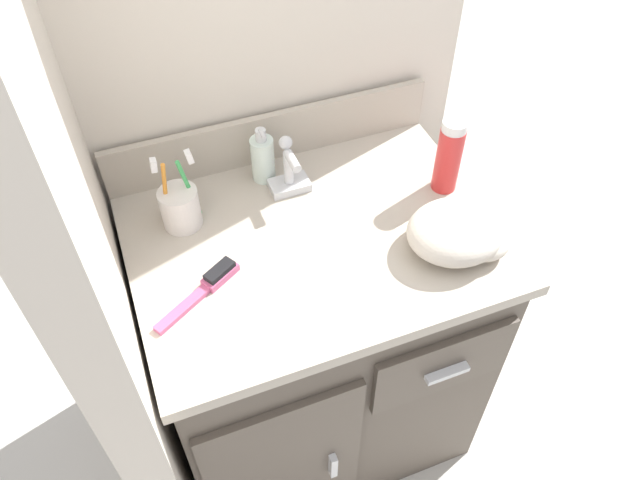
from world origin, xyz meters
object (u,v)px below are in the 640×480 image
object	(u,v)px
toothbrush_cup	(180,207)
shaving_cream_can	(449,156)
hand_towel	(461,233)
soap_dispenser	(263,158)
hairbrush	(208,285)

from	to	relation	value
toothbrush_cup	shaving_cream_can	world-z (taller)	shaving_cream_can
hand_towel	soap_dispenser	bearing A→B (deg)	131.46
toothbrush_cup	hand_towel	bearing A→B (deg)	-27.95
toothbrush_cup	shaving_cream_can	xyz separation A→B (m)	(0.58, -0.10, 0.04)
shaving_cream_can	toothbrush_cup	bearing A→B (deg)	170.10
soap_dispenser	hairbrush	distance (m)	0.34
shaving_cream_can	hand_towel	distance (m)	0.19
toothbrush_cup	hand_towel	xyz separation A→B (m)	(0.52, -0.27, -0.01)
soap_dispenser	shaving_cream_can	xyz separation A→B (m)	(0.37, -0.18, 0.03)
soap_dispenser	hand_towel	distance (m)	0.47
hairbrush	hand_towel	xyz separation A→B (m)	(0.51, -0.08, 0.03)
toothbrush_cup	soap_dispenser	world-z (taller)	toothbrush_cup
soap_dispenser	toothbrush_cup	bearing A→B (deg)	-159.66
toothbrush_cup	soap_dispenser	xyz separation A→B (m)	(0.21, 0.08, 0.01)
toothbrush_cup	soap_dispenser	distance (m)	0.22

